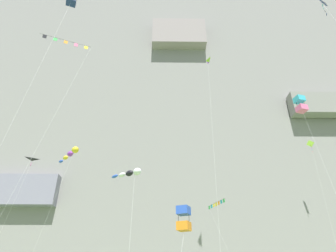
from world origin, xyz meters
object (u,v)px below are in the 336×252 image
kite_delta_mid_left (207,75)px  kite_diamond_high_left (313,152)px  kite_diamond_low_center (325,7)px  kite_windsock_mid_right (71,154)px  kite_banner_far_right (217,207)px  kite_banner_high_center (62,56)px  kite_windsock_mid_center (130,173)px  kite_box_low_right (184,218)px  kite_box_near_cliff (301,104)px  kite_delta_upper_left (29,167)px

kite_delta_mid_left → kite_diamond_high_left: bearing=28.8°
kite_diamond_high_left → kite_diamond_low_center: bearing=-112.3°
kite_windsock_mid_right → kite_banner_far_right: bearing=8.8°
kite_diamond_low_center → kite_diamond_high_left: 30.84m
kite_diamond_high_left → kite_delta_mid_left: (-18.92, -10.41, 8.11)m
kite_banner_far_right → kite_windsock_mid_right: bearing=-171.2°
kite_banner_high_center → kite_diamond_high_left: bearing=30.8°
kite_diamond_low_center → kite_delta_mid_left: kite_delta_mid_left is taller
kite_windsock_mid_center → kite_box_low_right: (4.45, 3.81, -2.68)m
kite_banner_far_right → kite_windsock_mid_center: size_ratio=1.26×
kite_banner_high_center → kite_box_near_cliff: size_ratio=1.13×
kite_box_near_cliff → kite_diamond_high_left: bearing=60.8°
kite_windsock_mid_center → kite_delta_mid_left: kite_delta_mid_left is taller
kite_delta_mid_left → kite_windsock_mid_right: 23.55m
kite_banner_far_right → kite_box_near_cliff: 18.27m
kite_windsock_mid_right → kite_diamond_high_left: bearing=8.6°
kite_diamond_high_left → kite_box_low_right: 33.76m
kite_delta_mid_left → kite_windsock_mid_right: bearing=167.4°
kite_banner_far_right → kite_box_low_right: (-5.99, -16.21, -5.02)m
kite_delta_upper_left → kite_banner_high_center: bearing=-62.2°
kite_diamond_low_center → kite_windsock_mid_right: size_ratio=1.23×
kite_diamond_low_center → kite_box_near_cliff: kite_diamond_low_center is taller
kite_windsock_mid_center → kite_delta_upper_left: size_ratio=0.63×
kite_banner_far_right → kite_delta_mid_left: 19.80m
kite_banner_far_right → kite_box_low_right: bearing=-110.3°
kite_diamond_low_center → kite_delta_upper_left: (-31.59, 20.04, -6.79)m
kite_delta_mid_left → kite_delta_upper_left: bearing=175.5°
kite_box_near_cliff → kite_windsock_mid_center: bearing=-159.2°
kite_delta_upper_left → kite_diamond_low_center: bearing=-32.4°
kite_diamond_high_left → kite_windsock_mid_center: 38.14m
kite_banner_far_right → kite_banner_high_center: 28.94m
kite_banner_far_right → kite_windsock_mid_right: size_ratio=0.66×
kite_box_low_right → kite_windsock_mid_right: bearing=140.2°
kite_banner_high_center → kite_banner_far_right: bearing=45.6°
kite_diamond_high_left → kite_windsock_mid_right: 39.69m
kite_diamond_high_left → kite_delta_upper_left: bearing=-168.9°
kite_windsock_mid_center → kite_diamond_low_center: bearing=-19.8°
kite_diamond_high_left → kite_delta_mid_left: 23.06m
kite_diamond_low_center → kite_windsock_mid_right: kite_diamond_low_center is taller
kite_banner_high_center → kite_delta_upper_left: 16.67m
kite_diamond_low_center → kite_delta_upper_left: 38.02m
kite_diamond_low_center → kite_windsock_mid_center: (-16.37, 5.90, -12.84)m
kite_diamond_low_center → kite_diamond_high_left: kite_diamond_high_left is taller
kite_diamond_high_left → kite_delta_mid_left: bearing=-151.2°
kite_box_low_right → kite_banner_high_center: bearing=-167.2°
kite_diamond_low_center → kite_box_low_right: kite_diamond_low_center is taller
kite_windsock_mid_center → kite_banner_far_right: bearing=62.5°
kite_delta_mid_left → kite_delta_upper_left: (-24.40, 1.92, -14.44)m
kite_delta_mid_left → kite_delta_upper_left: size_ratio=2.00×
kite_delta_upper_left → kite_box_low_right: kite_delta_upper_left is taller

